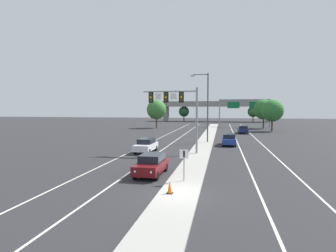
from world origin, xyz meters
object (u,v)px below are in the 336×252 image
at_px(overhead_signal_mast, 178,105).
at_px(tree_far_right_c, 272,111).
at_px(car_oncoming_darkred, 151,164).
at_px(tree_far_left_b, 156,110).
at_px(median_sign_post, 184,160).
at_px(car_receding_blue, 229,139).
at_px(street_lamp_median, 206,103).
at_px(tree_far_right_a, 264,109).
at_px(tree_far_right_b, 253,112).
at_px(traffic_cone_median_nose, 170,187).
at_px(highway_sign_gantry, 244,104).
at_px(car_oncoming_white, 146,145).
at_px(tree_far_left_a, 184,112).
at_px(car_receding_navy, 243,129).

relative_size(overhead_signal_mast, tree_far_right_c, 1.04).
relative_size(car_oncoming_darkred, tree_far_left_b, 0.63).
xyz_separation_m(overhead_signal_mast, median_sign_post, (2.34, -12.12, -3.87)).
relative_size(median_sign_post, car_receding_blue, 0.49).
height_order(street_lamp_median, tree_far_right_a, street_lamp_median).
bearing_deg(tree_far_right_b, traffic_cone_median_nose, -98.65).
relative_size(highway_sign_gantry, tree_far_right_a, 1.83).
height_order(overhead_signal_mast, car_oncoming_darkred, overhead_signal_mast).
bearing_deg(overhead_signal_mast, car_oncoming_darkred, -92.37).
bearing_deg(car_oncoming_white, highway_sign_gantry, 72.98).
height_order(median_sign_post, tree_far_right_a, tree_far_right_a).
relative_size(car_receding_blue, traffic_cone_median_nose, 6.05).
bearing_deg(car_receding_blue, tree_far_right_b, 81.58).
height_order(traffic_cone_median_nose, tree_far_left_a, tree_far_left_a).
height_order(car_oncoming_white, tree_far_right_a, tree_far_right_a).
xyz_separation_m(overhead_signal_mast, traffic_cone_median_nose, (1.91, -15.11, -4.95)).
distance_m(highway_sign_gantry, tree_far_left_a, 36.16).
height_order(street_lamp_median, car_receding_blue, street_lamp_median).
height_order(car_receding_blue, tree_far_right_b, tree_far_right_b).
bearing_deg(traffic_cone_median_nose, tree_far_left_a, 97.13).
relative_size(median_sign_post, traffic_cone_median_nose, 2.97).
bearing_deg(highway_sign_gantry, tree_far_left_b, -160.61).
relative_size(street_lamp_median, tree_far_left_b, 1.39).
relative_size(car_oncoming_darkred, car_receding_blue, 1.00).
bearing_deg(tree_far_left_a, tree_far_left_b, -93.04).
height_order(overhead_signal_mast, highway_sign_gantry, highway_sign_gantry).
xyz_separation_m(car_oncoming_darkred, highway_sign_gantry, (11.02, 57.60, 5.34)).
xyz_separation_m(car_oncoming_white, tree_far_right_c, (19.30, 33.65, 3.72)).
xyz_separation_m(overhead_signal_mast, car_receding_navy, (8.97, 27.78, -4.64)).
xyz_separation_m(median_sign_post, tree_far_right_a, (12.60, 54.93, 3.16)).
distance_m(car_oncoming_darkred, tree_far_right_b, 88.71).
relative_size(tree_far_left_a, tree_far_right_a, 0.79).
height_order(car_receding_navy, tree_far_left_a, tree_far_left_a).
height_order(car_receding_navy, highway_sign_gantry, highway_sign_gantry).
bearing_deg(tree_far_left_b, tree_far_right_b, 53.59).
height_order(street_lamp_median, car_oncoming_white, street_lamp_median).
xyz_separation_m(car_oncoming_darkred, tree_far_right_c, (15.96, 44.35, 3.72)).
xyz_separation_m(highway_sign_gantry, tree_far_right_c, (4.94, -13.26, -1.62)).
height_order(car_oncoming_darkred, car_receding_navy, same).
distance_m(overhead_signal_mast, tree_far_right_c, 37.52).
xyz_separation_m(car_oncoming_darkred, tree_far_left_a, (-9.22, 87.47, 2.92)).
height_order(car_receding_blue, tree_far_right_c, tree_far_right_c).
bearing_deg(car_receding_navy, car_receding_blue, -99.40).
bearing_deg(car_receding_blue, car_oncoming_darkred, -108.33).
distance_m(overhead_signal_mast, car_receding_navy, 29.56).
distance_m(street_lamp_median, tree_far_right_c, 26.88).
relative_size(street_lamp_median, car_oncoming_white, 2.22).
height_order(overhead_signal_mast, traffic_cone_median_nose, overhead_signal_mast).
xyz_separation_m(traffic_cone_median_nose, highway_sign_gantry, (8.69, 62.50, 5.66)).
xyz_separation_m(car_oncoming_darkred, car_receding_navy, (9.39, 37.99, 0.00)).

